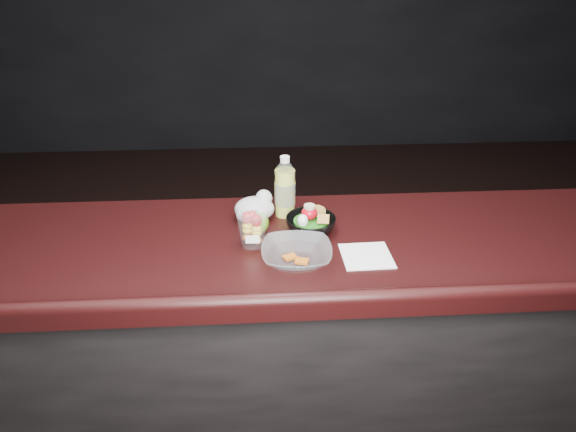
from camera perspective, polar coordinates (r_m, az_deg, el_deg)
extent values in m
cube|color=black|center=(2.07, -1.07, -15.50)|extent=(4.00, 0.65, 0.98)
cube|color=black|center=(1.76, -1.22, -3.37)|extent=(4.06, 0.71, 0.04)
cylinder|color=#CBD436|center=(1.89, -0.34, 2.59)|extent=(0.07, 0.07, 0.18)
cylinder|color=white|center=(1.89, -0.34, 2.59)|extent=(0.08, 0.08, 0.18)
cone|color=white|center=(1.85, -0.35, 5.55)|extent=(0.07, 0.07, 0.03)
cylinder|color=white|center=(1.84, -0.35, 6.32)|extent=(0.03, 0.03, 0.02)
cylinder|color=#072D99|center=(1.89, -0.34, 2.59)|extent=(0.08, 0.08, 0.08)
ellipsoid|color=white|center=(1.68, -4.04, 0.30)|extent=(0.10, 0.10, 0.06)
ellipsoid|color=#3C8B10|center=(1.79, -3.53, -0.77)|extent=(0.09, 0.09, 0.08)
cylinder|color=black|center=(1.77, -3.57, 0.46)|extent=(0.01, 0.01, 0.01)
ellipsoid|color=silver|center=(1.88, -3.75, 0.80)|extent=(0.15, 0.12, 0.09)
sphere|color=silver|center=(1.88, -2.69, 2.02)|extent=(0.06, 0.06, 0.06)
imported|color=black|center=(1.81, 2.55, -0.93)|extent=(0.22, 0.22, 0.05)
cylinder|color=#0F470C|center=(1.80, 2.55, -0.61)|extent=(0.12, 0.12, 0.01)
ellipsoid|color=#AC0715|center=(1.80, 2.39, 0.34)|extent=(0.06, 0.06, 0.05)
cylinder|color=beige|center=(1.79, 2.40, 1.05)|extent=(0.04, 0.04, 0.01)
ellipsoid|color=white|center=(1.77, 1.64, -0.55)|extent=(0.04, 0.04, 0.05)
imported|color=silver|center=(1.63, 0.96, -4.30)|extent=(0.23, 0.23, 0.06)
cube|color=#990F0C|center=(1.65, 0.20, -4.58)|extent=(0.05, 0.05, 0.01)
cube|color=#990F0C|center=(1.63, 1.55, -5.03)|extent=(0.05, 0.04, 0.01)
cube|color=white|center=(1.69, 8.71, -4.40)|extent=(0.16, 0.16, 0.00)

